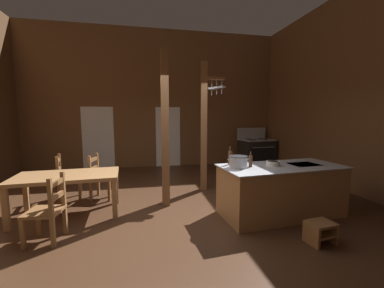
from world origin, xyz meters
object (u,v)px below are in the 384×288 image
Objects in this scene: ladderback_chair_at_table_end at (67,178)px; mixing_bowl_on_counter at (273,163)px; kitchen_island at (281,190)px; dining_table at (67,179)px; stockpot_on_counter at (238,162)px; ladderback_chair_by_post at (48,210)px; step_stool at (320,231)px; ladderback_chair_near_window at (101,177)px; stove_range at (256,152)px; bottle_tall_on_counter at (251,161)px; bottle_short_on_counter at (230,157)px.

ladderback_chair_at_table_end is 4.16m from mixing_bowl_on_counter.
dining_table is (-3.69, 0.72, 0.21)m from kitchen_island.
mixing_bowl_on_counter reaches higher than kitchen_island.
stockpot_on_counter is at bearing -27.16° from ladderback_chair_at_table_end.
dining_table is 0.92m from ladderback_chair_by_post.
ladderback_chair_near_window reaches higher than step_stool.
dining_table is (-5.22, -3.29, 0.17)m from stove_range.
ladderback_chair_at_table_end is (-5.50, -2.39, -0.03)m from stove_range.
ladderback_chair_at_table_end is (-0.28, 0.90, -0.20)m from dining_table.
mixing_bowl_on_counter is at bearing 166.00° from kitchen_island.
stove_range is at bearing 73.04° from step_stool.
ladderback_chair_at_table_end is at bearing -156.52° from stove_range.
ladderback_chair_near_window is 3.51m from mixing_bowl_on_counter.
stove_range is 1.39× the size of ladderback_chair_by_post.
ladderback_chair_near_window is 1.77m from ladderback_chair_by_post.
stockpot_on_counter is 0.23m from bottle_tall_on_counter.
bottle_short_on_counter reaches higher than step_stool.
ladderback_chair_at_table_end reaches higher than kitchen_island.
ladderback_chair_at_table_end is (-0.28, 1.80, 0.00)m from ladderback_chair_by_post.
stockpot_on_counter is (-2.35, -4.01, 0.51)m from stove_range.
ladderback_chair_by_post is (-0.41, -1.72, 0.00)m from ladderback_chair_near_window.
step_stool is 0.41× the size of ladderback_chair_at_table_end.
ladderback_chair_near_window is at bearing 150.66° from bottle_tall_on_counter.
bottle_tall_on_counter is at bearing -117.91° from stove_range.
kitchen_island is 4.30m from stove_range.
step_stool is 4.16m from ladderback_chair_near_window.
ladderback_chair_at_table_end is 3.79m from bottle_tall_on_counter.
bottle_short_on_counter is (-0.86, 0.27, 0.58)m from kitchen_island.
ladderback_chair_near_window is at bearing 154.86° from kitchen_island.
mixing_bowl_on_counter reaches higher than ladderback_chair_at_table_end.
bottle_short_on_counter is (-0.04, 0.27, 0.03)m from stockpot_on_counter.
ladderback_chair_by_post reaches higher than kitchen_island.
stove_range reaches higher than dining_table.
ladderback_chair_by_post is 3.61× the size of bottle_tall_on_counter.
bottle_short_on_counter reaches higher than stockpot_on_counter.
step_stool is at bearing -33.27° from ladderback_chair_at_table_end.
ladderback_chair_at_table_end is (-3.97, 1.62, 0.01)m from kitchen_island.
ladderback_chair_by_post and ladderback_chair_at_table_end have the same top height.
mixing_bowl_on_counter is (-1.68, -3.98, 0.45)m from stove_range.
ladderback_chair_by_post is at bearing -170.90° from bottle_short_on_counter.
mixing_bowl_on_counter is 0.44m from bottle_tall_on_counter.
step_stool is 1.49× the size of bottle_tall_on_counter.
step_stool is 3.80m from ladderback_chair_by_post.
step_stool is (-1.53, -5.00, -0.30)m from stove_range.
bottle_short_on_counter reaches higher than dining_table.
stove_range reaches higher than ladderback_chair_near_window.
kitchen_island is at bearing -2.24° from bottle_tall_on_counter.
ladderback_chair_at_table_end is 3.44m from bottle_short_on_counter.
ladderback_chair_by_post is at bearing -176.37° from stockpot_on_counter.
kitchen_island is 3.70m from ladderback_chair_by_post.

